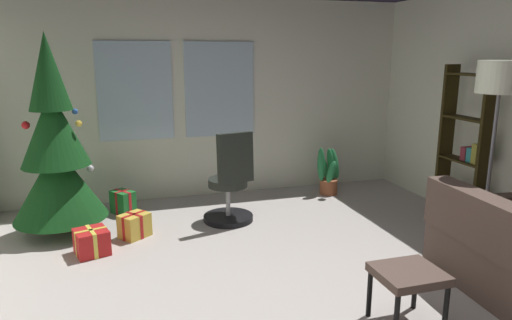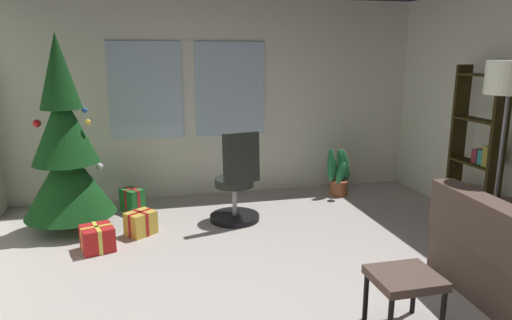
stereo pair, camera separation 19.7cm
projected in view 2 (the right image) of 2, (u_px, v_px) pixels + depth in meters
wall_back_with_windows at (218, 99)px, 5.95m from camera, size 5.28×0.12×2.54m
footstool at (405, 282)px, 3.06m from camera, size 0.44×0.40×0.41m
holiday_tree at (66, 152)px, 4.77m from camera, size 0.94×0.94×2.53m
gift_box_red at (97, 238)px, 4.38m from camera, size 0.36×0.36×0.24m
gift_box_green at (132, 200)px, 5.47m from camera, size 0.31×0.33×0.28m
gift_box_gold at (141, 223)px, 4.76m from camera, size 0.35×0.34×0.25m
office_chair at (237, 188)px, 5.06m from camera, size 0.56×0.56×1.04m
bookshelf at (476, 158)px, 4.81m from camera, size 0.18×0.64×1.73m
floor_lamp at (509, 90)px, 3.83m from camera, size 0.39×0.39×1.79m
potted_plant at (338, 174)px, 6.05m from camera, size 0.38×0.36×0.65m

